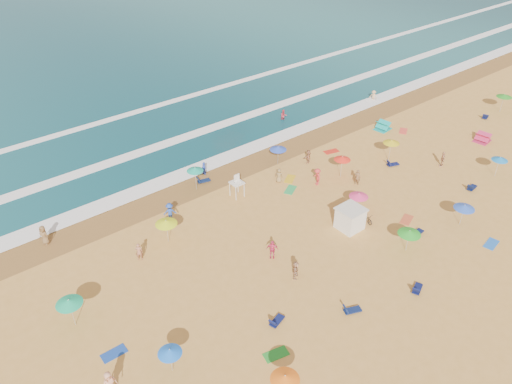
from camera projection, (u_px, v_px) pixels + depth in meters
ground at (319, 225)px, 45.21m from camera, size 220.00×220.00×0.00m
ocean at (23, 24)px, 99.61m from camera, size 220.00×140.00×0.18m
wet_sand at (237, 169)px, 53.30m from camera, size 220.00×220.00×0.00m
surf_foam at (192, 138)px, 58.96m from camera, size 200.00×18.70×0.05m
cabana at (350, 219)px, 44.28m from camera, size 2.00×2.00×2.00m
cabana_roof at (351, 209)px, 43.68m from camera, size 2.20×2.20×0.12m
bicycle at (366, 217)px, 45.38m from camera, size 0.86×1.77×0.89m
lifeguard_stand at (237, 187)px, 48.46m from camera, size 1.20×1.20×2.10m
beach_umbrellas at (353, 190)px, 46.08m from camera, size 59.27×24.83×0.81m
loungers at (384, 212)px, 46.59m from camera, size 44.17×24.03×0.34m
towels at (349, 226)px, 44.98m from camera, size 45.02×22.64×0.03m
popup_tents at (432, 130)px, 59.46m from camera, size 8.88×11.13×1.20m
beachgoers at (271, 188)px, 48.76m from camera, size 48.50×23.13×2.11m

